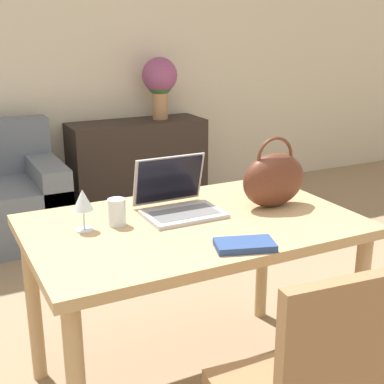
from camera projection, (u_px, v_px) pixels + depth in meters
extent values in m
cube|color=beige|center=(30.00, 43.00, 4.08)|extent=(10.00, 0.06, 2.70)
cube|color=tan|center=(193.00, 226.00, 2.10)|extent=(1.28, 0.81, 0.04)
cylinder|color=tan|center=(358.00, 316.00, 2.16)|extent=(0.06, 0.06, 0.71)
cylinder|color=tan|center=(34.00, 305.00, 2.25)|extent=(0.06, 0.06, 0.71)
cylinder|color=tan|center=(262.00, 254.00, 2.75)|extent=(0.06, 0.06, 0.71)
cube|color=olive|center=(353.00, 365.00, 1.29)|extent=(0.42, 0.08, 0.47)
cube|color=slate|center=(47.00, 196.00, 3.91)|extent=(0.20, 0.81, 0.56)
cube|color=#332823|center=(138.00, 164.00, 4.48)|extent=(1.12, 0.40, 0.73)
cube|color=#ADADB2|center=(184.00, 214.00, 2.14)|extent=(0.31, 0.21, 0.02)
cube|color=slate|center=(184.00, 213.00, 2.13)|extent=(0.26, 0.14, 0.00)
cube|color=#ADADB2|center=(169.00, 179.00, 2.23)|extent=(0.31, 0.06, 0.21)
cube|color=black|center=(169.00, 179.00, 2.22)|extent=(0.28, 0.06, 0.19)
cylinder|color=silver|center=(117.00, 212.00, 2.03)|extent=(0.07, 0.07, 0.10)
cylinder|color=silver|center=(85.00, 230.00, 1.99)|extent=(0.07, 0.07, 0.01)
cylinder|color=silver|center=(84.00, 219.00, 1.98)|extent=(0.01, 0.01, 0.08)
cone|color=silver|center=(83.00, 200.00, 1.96)|extent=(0.08, 0.08, 0.08)
ellipsoid|color=#592D1E|center=(274.00, 180.00, 2.23)|extent=(0.29, 0.13, 0.23)
torus|color=#592D1E|center=(275.00, 157.00, 2.20)|extent=(0.18, 0.01, 0.18)
cylinder|color=tan|center=(160.00, 104.00, 4.44)|extent=(0.13, 0.13, 0.25)
sphere|color=#3D6B38|center=(160.00, 82.00, 4.39)|extent=(0.22, 0.22, 0.22)
sphere|color=#994C7F|center=(160.00, 75.00, 4.37)|extent=(0.29, 0.29, 0.29)
cube|color=navy|center=(245.00, 245.00, 1.83)|extent=(0.23, 0.17, 0.02)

